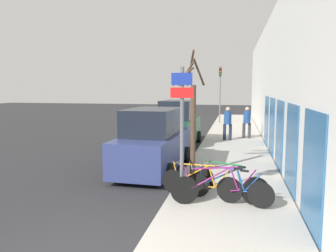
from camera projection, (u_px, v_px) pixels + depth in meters
name	position (u px, v px, depth m)	size (l,w,h in m)	color
ground_plane	(180.00, 148.00, 16.38)	(80.00, 80.00, 0.00)	#28282B
sidewalk_curb	(233.00, 139.00, 18.56)	(3.20, 32.00, 0.15)	#ADA89E
building_facade	(267.00, 83.00, 17.73)	(0.23, 32.00, 6.50)	silver
signpost	(182.00, 128.00, 8.12)	(0.56, 0.12, 3.36)	#595B60
bicycle_0	(220.00, 188.00, 8.00)	(2.40, 0.55, 0.96)	black
bicycle_1	(228.00, 187.00, 8.17)	(2.19, 0.81, 0.91)	black
bicycle_2	(200.00, 183.00, 8.48)	(2.14, 0.72, 0.91)	black
bicycle_3	(228.00, 182.00, 8.58)	(1.91, 1.20, 0.91)	black
parked_car_0	(154.00, 143.00, 11.82)	(2.17, 4.83, 2.26)	navy
parked_car_1	(178.00, 126.00, 16.80)	(2.02, 4.21, 2.35)	#144728
pedestrian_near	(247.00, 120.00, 18.33)	(0.46, 0.39, 1.76)	#333338
pedestrian_far	(228.00, 121.00, 17.68)	(0.47, 0.40, 1.80)	#1E2338
street_tree	(192.00, 118.00, 10.81)	(1.09, 1.16, 4.07)	#4C3828
traffic_light	(220.00, 87.00, 25.87)	(0.20, 0.30, 4.50)	#595B60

